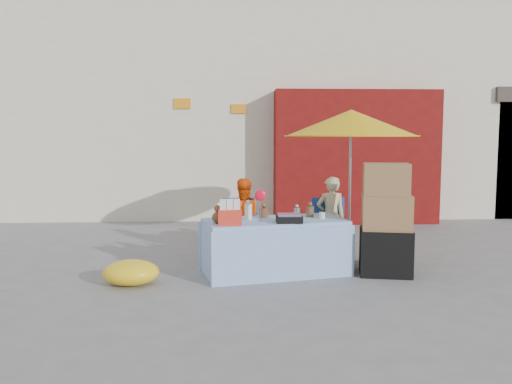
{
  "coord_description": "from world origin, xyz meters",
  "views": [
    {
      "loc": [
        -0.28,
        -6.33,
        1.73
      ],
      "look_at": [
        0.06,
        0.6,
        1.0
      ],
      "focal_mm": 38.0,
      "sensor_mm": 36.0,
      "label": 1
    }
  ],
  "objects": [
    {
      "name": "ground",
      "position": [
        0.0,
        0.0,
        0.0
      ],
      "size": [
        80.0,
        80.0,
        0.0
      ],
      "primitive_type": "plane",
      "color": "slate",
      "rests_on": "ground"
    },
    {
      "name": "chair_left",
      "position": [
        -0.11,
        1.05,
        0.26
      ],
      "size": [
        0.54,
        0.53,
        0.85
      ],
      "rotation": [
        0.0,
        0.0,
        0.14
      ],
      "color": "navy",
      "rests_on": "ground"
    },
    {
      "name": "market_table",
      "position": [
        0.27,
        0.31,
        0.35
      ],
      "size": [
        1.92,
        1.21,
        1.08
      ],
      "rotation": [
        0.0,
        0.0,
        0.23
      ],
      "color": "#99C1F5",
      "rests_on": "ground"
    },
    {
      "name": "tarp_bundle",
      "position": [
        -1.43,
        -0.14,
        0.15
      ],
      "size": [
        0.8,
        0.73,
        0.29
      ],
      "primitive_type": "ellipsoid",
      "rotation": [
        0.0,
        0.0,
        0.38
      ],
      "color": "yellow",
      "rests_on": "ground"
    },
    {
      "name": "backdrop",
      "position": [
        0.52,
        7.52,
        3.1
      ],
      "size": [
        14.0,
        8.0,
        7.8
      ],
      "color": "silver",
      "rests_on": "ground"
    },
    {
      "name": "chair_right",
      "position": [
        1.14,
        1.05,
        0.26
      ],
      "size": [
        0.54,
        0.53,
        0.85
      ],
      "rotation": [
        0.0,
        0.0,
        0.14
      ],
      "color": "navy",
      "rests_on": "ground"
    },
    {
      "name": "umbrella",
      "position": [
        1.44,
        1.33,
        1.89
      ],
      "size": [
        1.9,
        1.9,
        2.09
      ],
      "color": "gray",
      "rests_on": "ground"
    },
    {
      "name": "vendor_beige",
      "position": [
        1.14,
        1.18,
        0.58
      ],
      "size": [
        0.45,
        0.33,
        1.15
      ],
      "primitive_type": "imported",
      "rotation": [
        0.0,
        0.0,
        3.28
      ],
      "color": "beige",
      "rests_on": "ground"
    },
    {
      "name": "vendor_orange",
      "position": [
        -0.11,
        1.18,
        0.57
      ],
      "size": [
        0.6,
        0.5,
        1.13
      ],
      "primitive_type": "imported",
      "rotation": [
        0.0,
        0.0,
        3.28
      ],
      "color": "#FF560D",
      "rests_on": "ground"
    },
    {
      "name": "box_stack",
      "position": [
        1.65,
        0.2,
        0.64
      ],
      "size": [
        0.71,
        0.62,
        1.39
      ],
      "rotation": [
        0.0,
        0.0,
        -0.2
      ],
      "color": "black",
      "rests_on": "ground"
    }
  ]
}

